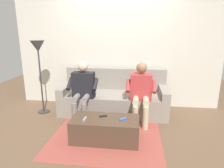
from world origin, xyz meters
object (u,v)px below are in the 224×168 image
person_right_seated (83,88)px  remote_gray (85,119)px  remote_blue (123,119)px  floor_lamp (38,53)px  person_left_seated (141,90)px  couch (114,98)px  coffee_table (105,129)px  remote_black (103,116)px

person_right_seated → remote_gray: person_right_seated is taller
person_right_seated → remote_gray: (-0.25, 0.82, -0.26)m
remote_blue → floor_lamp: (1.75, -0.94, 0.88)m
remote_gray → remote_blue: (-0.58, -0.08, -0.00)m
person_left_seated → remote_gray: (0.85, 0.83, -0.25)m
couch → person_left_seated: bearing=143.1°
person_left_seated → remote_gray: person_left_seated is taller
coffee_table → person_right_seated: person_right_seated is taller
couch → floor_lamp: 1.78m
coffee_table → remote_blue: size_ratio=8.38×
coffee_table → person_right_seated: size_ratio=0.93×
person_left_seated → person_right_seated: person_right_seated is taller
couch → remote_blue: bearing=103.5°
remote_black → floor_lamp: floor_lamp is taller
remote_black → floor_lamp: bearing=-56.3°
person_right_seated → remote_blue: bearing=138.2°
person_right_seated → floor_lamp: (0.93, -0.20, 0.62)m
coffee_table → remote_gray: bearing=14.5°
couch → person_left_seated: (-0.55, 0.41, 0.34)m
person_left_seated → coffee_table: bearing=53.9°
person_right_seated → person_left_seated: bearing=-179.5°
couch → remote_black: size_ratio=18.25×
coffee_table → floor_lamp: (1.48, -0.94, 1.07)m
remote_gray → floor_lamp: floor_lamp is taller
remote_blue → floor_lamp: floor_lamp is taller
coffee_table → floor_lamp: floor_lamp is taller
couch → remote_blue: 1.19m
person_left_seated → remote_blue: 0.83m
remote_black → floor_lamp: 1.89m
person_left_seated → person_right_seated: 1.09m
person_left_seated → remote_gray: bearing=44.3°
remote_gray → floor_lamp: (1.18, -1.02, 0.88)m
person_right_seated → remote_gray: 0.89m
remote_gray → couch: bearing=168.1°
person_left_seated → remote_blue: person_left_seated is taller
remote_blue → remote_black: remote_blue is taller
person_right_seated → remote_black: bearing=126.8°
couch → remote_gray: 1.28m
couch → remote_blue: couch is taller
coffee_table → remote_black: bearing=-57.0°
person_left_seated → floor_lamp: (2.02, -0.19, 0.63)m
remote_blue → remote_black: (0.32, -0.07, -0.00)m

